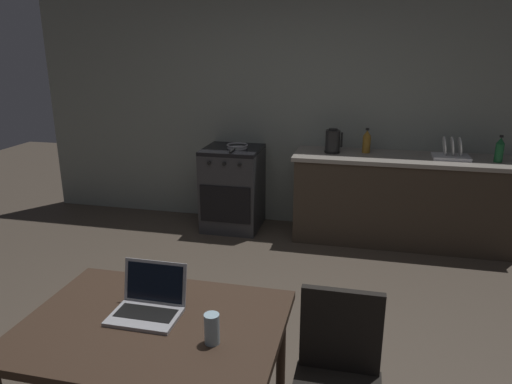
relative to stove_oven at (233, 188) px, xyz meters
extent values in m
plane|color=#473D33|center=(0.57, -2.30, -0.45)|extent=(12.00, 12.00, 0.00)
cube|color=gray|center=(0.87, 0.35, 0.88)|extent=(6.40, 0.10, 2.65)
cube|color=#382D23|center=(1.76, 0.00, -0.02)|extent=(2.10, 0.60, 0.85)
cube|color=gray|center=(1.76, 0.00, 0.43)|extent=(2.16, 0.64, 0.04)
cube|color=#2D2D30|center=(0.00, 0.00, -0.02)|extent=(0.60, 0.60, 0.85)
cube|color=black|center=(0.00, 0.00, 0.43)|extent=(0.60, 0.60, 0.04)
cube|color=black|center=(0.00, -0.30, -0.09)|extent=(0.54, 0.01, 0.39)
cylinder|color=black|center=(-0.16, -0.31, 0.35)|extent=(0.04, 0.02, 0.04)
cylinder|color=black|center=(0.00, -0.31, 0.35)|extent=(0.04, 0.02, 0.04)
cylinder|color=black|center=(0.16, -0.31, 0.35)|extent=(0.04, 0.02, 0.04)
cube|color=#332319|center=(0.47, -3.02, 0.25)|extent=(1.20, 0.89, 0.04)
cylinder|color=#332319|center=(-0.07, -2.64, -0.11)|extent=(0.05, 0.05, 0.68)
cylinder|color=#332319|center=(1.01, -2.64, -0.11)|extent=(0.05, 0.05, 0.68)
cube|color=black|center=(1.32, -2.81, 0.22)|extent=(0.38, 0.04, 0.42)
cube|color=#99999E|center=(0.42, -2.99, 0.28)|extent=(0.32, 0.22, 0.02)
cube|color=black|center=(0.42, -2.98, 0.29)|extent=(0.28, 0.12, 0.00)
cube|color=#99999E|center=(0.42, -2.86, 0.39)|extent=(0.32, 0.05, 0.21)
cube|color=black|center=(0.42, -2.87, 0.39)|extent=(0.29, 0.04, 0.18)
cylinder|color=black|center=(1.05, 0.00, 0.46)|extent=(0.15, 0.15, 0.02)
cylinder|color=black|center=(1.05, 0.00, 0.57)|extent=(0.15, 0.15, 0.21)
cylinder|color=black|center=(1.05, 0.00, 0.68)|extent=(0.09, 0.09, 0.02)
cube|color=black|center=(1.14, 0.00, 0.58)|extent=(0.02, 0.02, 0.15)
cylinder|color=#19592D|center=(2.59, -0.05, 0.53)|extent=(0.08, 0.08, 0.17)
cone|color=#19592D|center=(2.59, -0.05, 0.65)|extent=(0.08, 0.08, 0.06)
cylinder|color=black|center=(2.59, -0.05, 0.69)|extent=(0.03, 0.03, 0.02)
cylinder|color=gray|center=(0.06, -0.02, 0.45)|extent=(0.21, 0.21, 0.01)
torus|color=gray|center=(0.06, -0.02, 0.48)|extent=(0.23, 0.23, 0.02)
cylinder|color=black|center=(0.06, -0.21, 0.47)|extent=(0.02, 0.18, 0.02)
cylinder|color=#99B7C6|center=(0.78, -3.10, 0.34)|extent=(0.07, 0.07, 0.14)
cube|color=silver|center=(2.18, 0.00, 0.46)|extent=(0.34, 0.26, 0.03)
cylinder|color=white|center=(2.11, 0.00, 0.57)|extent=(0.04, 0.18, 0.18)
cylinder|color=white|center=(2.18, 0.00, 0.57)|extent=(0.04, 0.18, 0.18)
cylinder|color=white|center=(2.25, 0.00, 0.57)|extent=(0.04, 0.18, 0.18)
cylinder|color=#8C601E|center=(1.38, 0.08, 0.53)|extent=(0.08, 0.08, 0.17)
cone|color=#8C601E|center=(1.38, 0.08, 0.64)|extent=(0.08, 0.08, 0.06)
cylinder|color=black|center=(1.38, 0.08, 0.68)|extent=(0.04, 0.04, 0.02)
camera|label=1|loc=(1.37, -4.78, 1.50)|focal=33.53mm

